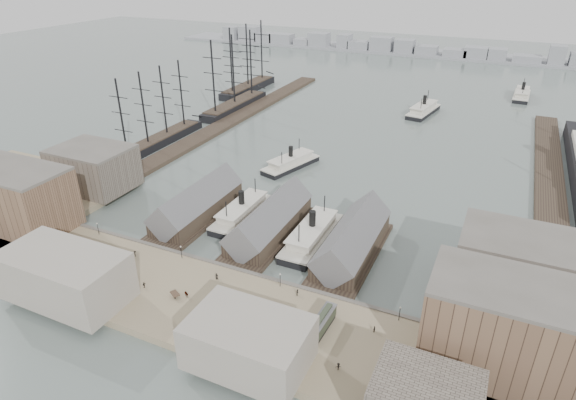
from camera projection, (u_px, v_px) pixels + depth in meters
The scene contains 40 objects.
ground at pixel (242, 264), 133.04m from camera, with size 900.00×900.00×0.00m, color #55625E.
quay at pixel (201, 304), 116.43m from camera, with size 180.00×30.00×2.00m, color #87785B.
seawall at pixel (233, 271), 128.32m from camera, with size 180.00×1.20×2.30m, color #59544C.
west_wharf at pixel (223, 125), 238.88m from camera, with size 10.00×220.00×1.60m, color #2D231C.
east_wharf at pixel (550, 186), 176.17m from camera, with size 10.00×180.00×1.60m, color #2D231C.
ferry_shed_west at pixel (197, 205), 154.29m from camera, with size 14.00×42.00×12.60m.
ferry_shed_center at pixel (270, 222), 144.56m from camera, with size 14.00×42.00×12.60m.
ferry_shed_east at pixel (352, 241), 134.83m from camera, with size 14.00×42.00×12.60m.
warehouse_west_front at pixel (18, 198), 144.54m from camera, with size 32.00×18.00×18.00m, color brown.
warehouse_west_back at pixel (94, 169), 169.67m from camera, with size 26.00×20.00×14.00m, color #60564C.
warehouse_east_front at pixel (505, 329), 93.41m from camera, with size 30.00×18.00×19.00m, color brown.
warehouse_east_back at pixel (518, 267), 115.37m from camera, with size 28.00×20.00×15.00m, color #60564C.
street_bldg_center at pixel (249, 342), 96.52m from camera, with size 24.00×16.00×10.00m, color gray.
street_bldg_west at pixel (65, 276), 114.78m from camera, with size 30.00×16.00×12.00m, color gray.
lamp_post_far_w at pixel (98, 226), 142.08m from camera, with size 0.44×0.44×3.92m.
lamp_post_near_w at pixel (181, 250), 130.85m from camera, with size 0.44×0.44×3.92m.
lamp_post_near_e at pixel (280, 278), 119.63m from camera, with size 0.44×0.44×3.92m.
lamp_post_far_e at pixel (400, 311), 108.40m from camera, with size 0.44×0.44×3.92m.
far_shore at pixel (438, 52), 401.88m from camera, with size 500.00×40.00×15.72m.
ferry_docked_west at pixel (242, 211), 155.21m from camera, with size 8.60×28.65×10.23m.
ferry_docked_east at pixel (312, 234), 142.24m from camera, with size 9.13×30.43×10.87m.
ferry_open_near at pixel (291, 162), 192.13m from camera, with size 15.72×28.07×9.60m.
ferry_open_mid at pixel (423, 110), 256.72m from camera, with size 13.64×30.98×10.69m.
ferry_open_far at pixel (522, 94), 285.02m from camera, with size 9.44×28.70×10.16m.
sailing_ship_near at pixel (158, 140), 215.09m from camera, with size 8.26×56.88×33.95m.
sailing_ship_mid at pixel (235, 104), 264.34m from camera, with size 9.65×55.74×39.66m.
sailing_ship_far at pixel (248, 86), 300.09m from camera, with size 9.74×54.09×40.03m.
tram at pixel (323, 322), 106.44m from camera, with size 3.12×10.34×3.64m.
horse_cart_left at pixel (98, 259), 130.32m from camera, with size 4.75×2.08×1.51m.
horse_cart_center at pixel (182, 294), 116.82m from camera, with size 4.83×3.26×1.57m.
horse_cart_right at pixel (263, 337), 103.88m from camera, with size 4.65×1.96×1.46m.
pedestrian_0 at pixel (53, 239), 139.47m from camera, with size 0.64×0.47×1.77m, color black.
pedestrian_1 at pixel (85, 267), 126.97m from camera, with size 0.77×0.60×1.59m, color black.
pedestrian_2 at pixel (135, 254), 132.46m from camera, with size 1.11×0.64×1.71m, color black.
pedestrian_3 at pixel (144, 285), 120.08m from camera, with size 0.94×0.39×1.60m, color black.
pedestrian_4 at pixel (217, 276), 123.17m from camera, with size 0.84×0.55×1.72m, color black.
pedestrian_5 at pixel (211, 310), 111.59m from camera, with size 0.59×0.43×1.63m, color black.
pedestrian_6 at pixel (298, 292), 117.42m from camera, with size 0.82×0.64×1.69m, color black.
pedestrian_7 at pixel (338, 366), 96.29m from camera, with size 1.08×0.62×1.67m, color black.
pedestrian_8 at pixel (374, 329), 105.91m from camera, with size 0.95×0.39×1.61m, color black.
Camera 1 is at (57.84, -94.80, 76.43)m, focal length 30.00 mm.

